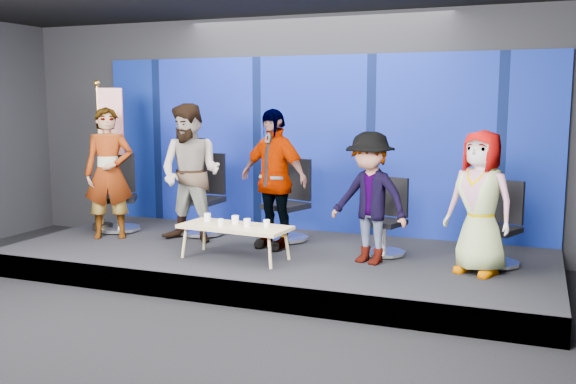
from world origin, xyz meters
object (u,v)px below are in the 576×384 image
(panelist_a, at_px, (109,173))
(mug_b, at_px, (221,222))
(chair_a, at_px, (119,206))
(mug_d, at_px, (247,223))
(mug_c, at_px, (235,220))
(chair_b, at_px, (204,208))
(mug_e, at_px, (267,223))
(panelist_d, at_px, (370,198))
(panelist_c, at_px, (273,179))
(chair_e, at_px, (498,238))
(panelist_e, at_px, (480,203))
(panelist_b, at_px, (191,173))
(flag_stand, at_px, (107,152))
(chair_c, at_px, (288,214))
(chair_d, at_px, (386,230))
(coffee_table, at_px, (235,228))
(mug_a, at_px, (207,217))

(panelist_a, height_order, mug_b, panelist_a)
(chair_a, relative_size, mug_d, 11.36)
(mug_c, xyz_separation_m, mug_d, (0.22, -0.11, -0.00))
(chair_b, relative_size, mug_e, 12.94)
(panelist_a, xyz_separation_m, mug_c, (2.17, -0.40, -0.45))
(panelist_d, bearing_deg, panelist_c, -175.57)
(chair_e, bearing_deg, panelist_e, -88.94)
(panelist_a, distance_m, panelist_b, 1.22)
(flag_stand, bearing_deg, panelist_c, -28.22)
(mug_c, bearing_deg, panelist_a, 169.62)
(chair_e, bearing_deg, panelist_d, -139.43)
(chair_c, xyz_separation_m, chair_e, (2.83, -0.38, -0.04))
(chair_d, distance_m, flag_stand, 4.34)
(panelist_a, height_order, coffee_table, panelist_a)
(panelist_b, bearing_deg, panelist_c, 4.82)
(panelist_b, bearing_deg, mug_a, -43.76)
(panelist_e, bearing_deg, chair_c, -174.58)
(chair_b, relative_size, mug_b, 13.84)
(chair_d, relative_size, chair_e, 0.97)
(panelist_c, distance_m, flag_stand, 2.78)
(chair_d, distance_m, chair_e, 1.36)
(chair_c, height_order, coffee_table, chair_c)
(chair_d, distance_m, panelist_d, 0.69)
(panelist_c, height_order, panelist_e, panelist_c)
(chair_d, xyz_separation_m, mug_c, (-1.72, -0.82, 0.15))
(mug_b, bearing_deg, mug_e, 13.07)
(chair_b, relative_size, panelist_e, 0.72)
(chair_c, bearing_deg, coffee_table, -81.83)
(panelist_b, distance_m, mug_a, 0.92)
(mug_c, bearing_deg, chair_d, 25.51)
(mug_a, bearing_deg, panelist_b, 134.54)
(mug_b, bearing_deg, chair_a, 155.26)
(chair_a, relative_size, mug_a, 11.16)
(mug_b, distance_m, mug_c, 0.21)
(panelist_c, xyz_separation_m, mug_d, (-0.02, -0.78, -0.45))
(chair_b, xyz_separation_m, flag_stand, (-1.48, -0.26, 0.80))
(panelist_b, height_order, panelist_c, panelist_b)
(panelist_a, bearing_deg, mug_c, -40.07)
(chair_c, xyz_separation_m, mug_e, (0.19, -1.21, 0.09))
(panelist_e, relative_size, coffee_table, 1.15)
(mug_d, bearing_deg, chair_d, 31.85)
(chair_a, xyz_separation_m, panelist_d, (3.99, -0.54, 0.42))
(flag_stand, bearing_deg, chair_e, -25.02)
(chair_b, distance_m, panelist_d, 2.81)
(mug_d, bearing_deg, panelist_e, 9.28)
(mug_e, relative_size, flag_stand, 0.04)
(panelist_e, distance_m, mug_d, 2.74)
(chair_d, height_order, mug_a, chair_d)
(panelist_c, relative_size, mug_a, 17.97)
(panelist_c, bearing_deg, chair_a, -166.37)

